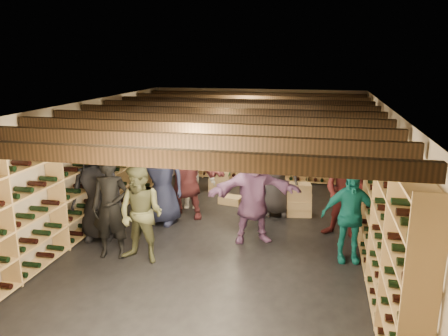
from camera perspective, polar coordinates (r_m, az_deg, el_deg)
ground at (r=8.24m, az=-0.03°, el=-8.63°), size 8.00×8.00×0.00m
walls at (r=7.85m, az=-0.03°, el=-0.54°), size 5.52×8.02×2.40m
ceiling at (r=7.63m, az=-0.03°, el=8.21°), size 5.50×8.00×0.01m
ceiling_joists at (r=7.64m, az=-0.03°, el=7.17°), size 5.40×7.12×0.18m
wine_rack_left at (r=8.78m, az=-16.64°, el=-0.37°), size 0.32×7.50×2.15m
wine_rack_right at (r=7.76m, az=18.85°, el=-2.45°), size 0.32×7.50×2.15m
wine_rack_back at (r=11.55m, az=4.08°, el=3.63°), size 4.70×0.30×2.15m
crate_stack_left at (r=10.68m, az=-0.54°, el=-1.27°), size 0.52×0.35×0.68m
crate_stack_right at (r=9.19m, az=9.68°, el=-4.10°), size 0.54×0.40×0.68m
crate_loose at (r=9.85m, az=0.90°, el=-4.19°), size 0.56×0.43×0.17m
person_0 at (r=8.11m, az=-16.26°, el=-2.70°), size 1.02×0.80×1.84m
person_1 at (r=7.31m, az=-14.59°, el=-5.02°), size 0.68×0.50×1.70m
person_2 at (r=7.05m, az=-10.79°, el=-5.96°), size 0.86×0.72×1.60m
person_4 at (r=7.25m, az=16.06°, el=-6.05°), size 0.94×0.51×1.52m
person_5 at (r=8.86m, az=-5.03°, el=-0.69°), size 1.73×0.60×1.85m
person_6 at (r=8.59m, az=-8.16°, el=-1.06°), size 1.00×0.71×1.91m
person_8 at (r=8.06m, az=15.78°, el=-2.97°), size 1.05×0.94×1.78m
person_9 at (r=9.41m, az=-4.40°, el=-0.38°), size 1.16×0.78×1.66m
person_10 at (r=9.14m, az=3.40°, el=-1.07°), size 0.93×0.40×1.58m
person_11 at (r=7.70m, az=3.85°, el=-3.29°), size 1.73×1.08×1.78m
person_12 at (r=9.03m, az=6.86°, el=-0.39°), size 0.99×0.72×1.87m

